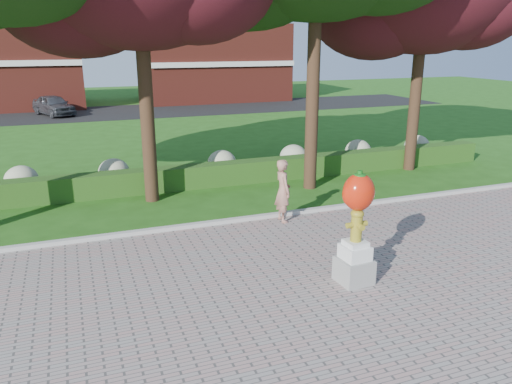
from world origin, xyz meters
TOP-DOWN VIEW (x-y plane):
  - ground at (0.00, 0.00)m, footprint 100.00×100.00m
  - walkway at (0.00, -4.00)m, footprint 40.00×14.00m
  - curb at (0.00, 3.00)m, footprint 40.00×0.18m
  - lawn_hedge at (0.00, 7.00)m, footprint 24.00×0.70m
  - hydrangea_row at (0.57, 8.00)m, footprint 20.10×1.10m
  - street at (0.00, 28.00)m, footprint 50.00×8.00m
  - building_right at (8.00, 34.00)m, footprint 12.00×8.00m
  - hydrant_sculpture at (1.10, -1.43)m, footprint 0.72×0.71m
  - woman at (1.18, 2.60)m, footprint 0.44×0.67m
  - parked_car at (-5.23, 27.89)m, footprint 3.23×4.48m

SIDE VIEW (x-z plane):
  - ground at x=0.00m, z-range 0.00..0.00m
  - street at x=0.00m, z-range 0.00..0.02m
  - walkway at x=0.00m, z-range 0.00..0.04m
  - curb at x=0.00m, z-range 0.00..0.15m
  - lawn_hedge at x=0.00m, z-range 0.00..0.80m
  - hydrangea_row at x=0.57m, z-range 0.06..1.04m
  - parked_car at x=-5.23m, z-range 0.02..1.44m
  - woman at x=1.18m, z-range 0.04..1.86m
  - hydrant_sculpture at x=1.10m, z-range 0.11..2.59m
  - building_right at x=8.00m, z-range 0.00..6.40m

